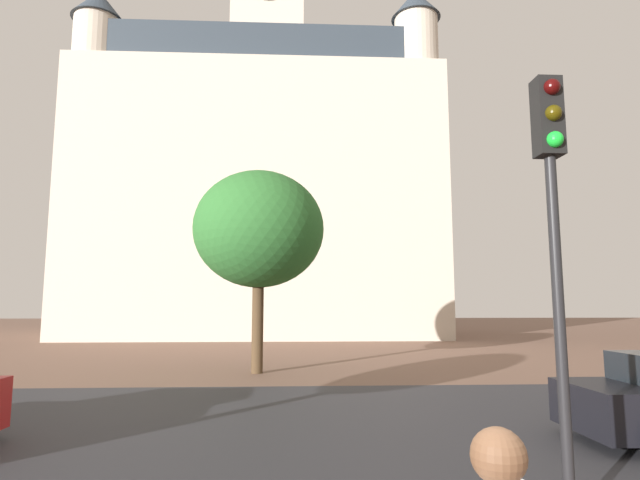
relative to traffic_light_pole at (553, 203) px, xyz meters
The scene contains 5 objects.
ground_plane 7.76m from the traffic_light_pole, 108.46° to the left, with size 120.00×120.00×0.00m, color brown.
street_asphalt_strip 5.99m from the traffic_light_pole, 116.36° to the left, with size 120.00×7.92×0.00m, color #2D2D33.
landmark_building 31.43m from the traffic_light_pole, 99.88° to the left, with size 23.71×13.52×32.85m.
traffic_light_pole is the anchor object (origin of this frame).
tree_curb_far 11.77m from the traffic_light_pole, 110.19° to the left, with size 4.24×4.24×6.51m.
Camera 1 is at (-0.60, -1.91, 2.22)m, focal length 28.03 mm.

